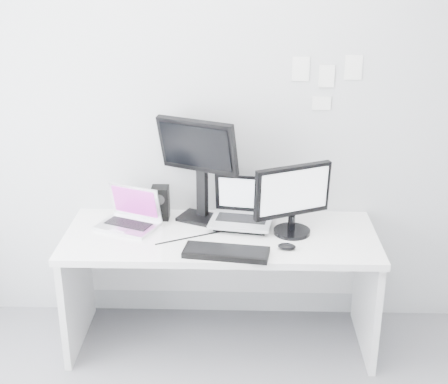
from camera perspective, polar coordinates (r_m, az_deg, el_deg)
The scene contains 13 objects.
back_wall at distance 3.75m, azimuth -0.14°, elevation 7.07°, with size 3.60×3.60×0.00m, color #BBBEC0.
desk at distance 3.81m, azimuth -0.30°, elevation -8.80°, with size 1.80×0.70×0.73m, color white.
macbook at distance 3.71m, azimuth -8.85°, elevation -1.46°, with size 0.34×0.25×0.25m, color silver.
speaker at distance 3.82m, azimuth -5.76°, elevation -0.98°, with size 0.10×0.10×0.20m, color black.
dell_laptop at distance 3.67m, azimuth 1.58°, elevation -1.09°, with size 0.36×0.28×0.30m, color #AEAFB5.
rear_monitor at distance 3.70m, azimuth -2.22°, elevation 2.12°, with size 0.48×0.17×0.66m, color black.
samsung_monitor at distance 3.59m, azimuth 6.29°, elevation -0.63°, with size 0.46×0.21×0.43m, color black.
keyboard at distance 3.40m, azimuth 0.20°, elevation -5.49°, with size 0.46×0.16×0.03m, color black.
mouse at distance 3.48m, azimuth 5.70°, elevation -4.93°, with size 0.10×0.06×0.03m, color black.
wall_note_0 at distance 3.70m, azimuth 6.96°, elevation 10.99°, with size 0.10×0.00×0.14m, color white.
wall_note_1 at distance 3.73m, azimuth 9.27°, elevation 10.31°, with size 0.09×0.00×0.13m, color white.
wall_note_2 at distance 3.74m, azimuth 11.63°, elevation 10.97°, with size 0.10×0.00×0.14m, color white.
wall_note_3 at distance 3.76m, azimuth 8.81°, elevation 7.93°, with size 0.11×0.00×0.08m, color white.
Camera 1 is at (0.12, -2.03, 2.29)m, focal length 50.53 mm.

